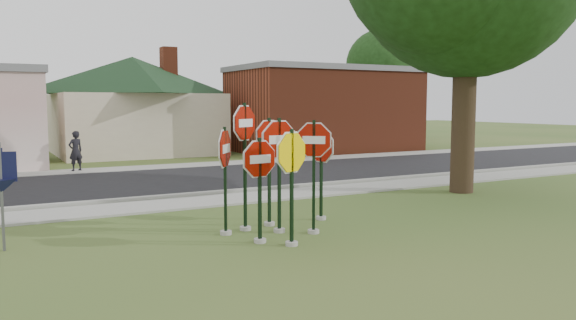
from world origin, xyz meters
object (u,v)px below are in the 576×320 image
stop_sign_center (279,158)px  pedestrian (76,151)px  stop_sign_left (260,178)px  stop_sign_yellow (292,172)px

stop_sign_center → pedestrian: (-2.21, 13.00, -0.71)m
stop_sign_center → stop_sign_left: 1.00m
stop_sign_yellow → stop_sign_left: size_ratio=1.09×
stop_sign_left → pedestrian: size_ratio=1.37×
stop_sign_yellow → pedestrian: 14.24m
stop_sign_center → stop_sign_left: stop_sign_center is taller
stop_sign_left → pedestrian: 13.69m
stop_sign_yellow → pedestrian: size_ratio=1.49×
stop_sign_yellow → stop_sign_left: stop_sign_yellow is taller
stop_sign_yellow → pedestrian: stop_sign_yellow is taller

